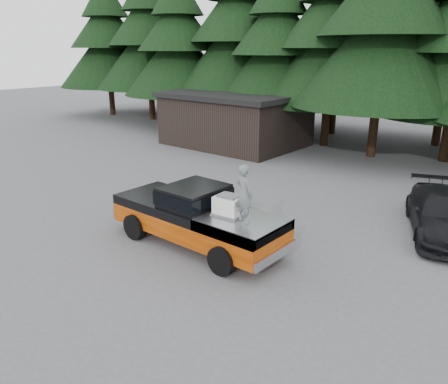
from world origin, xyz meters
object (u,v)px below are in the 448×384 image
Objects in this scene: man_on_bed at (244,194)px; parked_car at (444,214)px; pickup_truck at (197,225)px; utility_building at (235,119)px; air_compressor at (229,206)px.

parked_car is (3.75, 5.97, -1.44)m from man_on_bed.
utility_building reaches higher than pickup_truck.
man_on_bed reaches higher than parked_car.
parked_car is at bearing 45.52° from pickup_truck.
pickup_truck is 15.23m from utility_building.
air_compressor is 7.36m from parked_car.
utility_building reaches higher than parked_car.
man_on_bed is at bearing -50.63° from utility_building.
air_compressor is at bearing -150.52° from parked_car.
parked_car is at bearing -106.46° from man_on_bed.
utility_building is at bearing 121.86° from air_compressor.
utility_building is (-8.50, 12.59, 1.00)m from pickup_truck.
pickup_truck is 0.71× the size of utility_building.
utility_building is (-9.80, 12.59, 0.07)m from air_compressor.
utility_building is at bearing -34.94° from man_on_bed.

